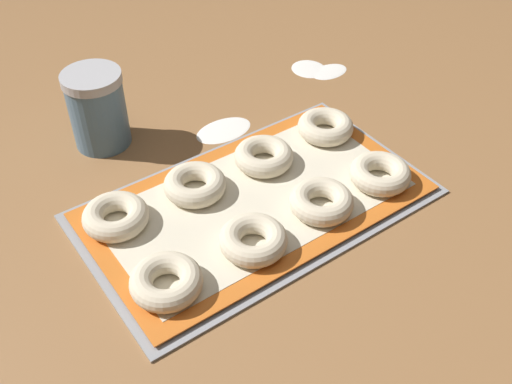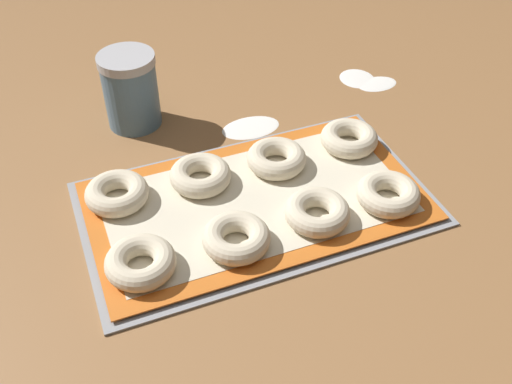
{
  "view_description": "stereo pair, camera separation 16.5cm",
  "coord_description": "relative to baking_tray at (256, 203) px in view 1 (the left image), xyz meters",
  "views": [
    {
      "loc": [
        -0.38,
        -0.57,
        0.64
      ],
      "look_at": [
        0.02,
        -0.01,
        0.03
      ],
      "focal_mm": 42.0,
      "sensor_mm": 36.0,
      "label": 1
    },
    {
      "loc": [
        -0.24,
        -0.65,
        0.64
      ],
      "look_at": [
        0.02,
        -0.01,
        0.03
      ],
      "focal_mm": 42.0,
      "sensor_mm": 36.0,
      "label": 2
    }
  ],
  "objects": [
    {
      "name": "baking_mat",
      "position": [
        0.0,
        -0.0,
        0.01
      ],
      "size": [
        0.51,
        0.29,
        0.0
      ],
      "color": "orange",
      "rests_on": "baking_tray"
    },
    {
      "name": "flour_patch_near",
      "position": [
        0.07,
        0.2,
        -0.0
      ],
      "size": [
        0.11,
        0.07,
        0.0
      ],
      "color": "white",
      "rests_on": "ground_plane"
    },
    {
      "name": "flour_patch_side",
      "position": [
        0.33,
        0.27,
        -0.0
      ],
      "size": [
        0.07,
        0.08,
        0.0
      ],
      "color": "white",
      "rests_on": "ground_plane"
    },
    {
      "name": "bagel_back_far_left",
      "position": [
        -0.2,
        0.08,
        0.02
      ],
      "size": [
        0.1,
        0.1,
        0.03
      ],
      "color": "beige",
      "rests_on": "baking_mat"
    },
    {
      "name": "bagel_front_far_right",
      "position": [
        0.19,
        -0.08,
        0.02
      ],
      "size": [
        0.1,
        0.1,
        0.03
      ],
      "color": "beige",
      "rests_on": "baking_mat"
    },
    {
      "name": "bagel_back_mid_right",
      "position": [
        0.06,
        0.07,
        0.02
      ],
      "size": [
        0.1,
        0.1,
        0.03
      ],
      "color": "beige",
      "rests_on": "baking_mat"
    },
    {
      "name": "baking_tray",
      "position": [
        0.0,
        0.0,
        0.0
      ],
      "size": [
        0.54,
        0.31,
        0.01
      ],
      "color": "#93969B",
      "rests_on": "ground_plane"
    },
    {
      "name": "bagel_front_far_left",
      "position": [
        -0.2,
        -0.08,
        0.02
      ],
      "size": [
        0.1,
        0.1,
        0.03
      ],
      "color": "beige",
      "rests_on": "baking_mat"
    },
    {
      "name": "flour_patch_far",
      "position": [
        0.36,
        0.24,
        -0.0
      ],
      "size": [
        0.08,
        0.05,
        0.0
      ],
      "color": "white",
      "rests_on": "ground_plane"
    },
    {
      "name": "ground_plane",
      "position": [
        -0.02,
        0.01,
        -0.0
      ],
      "size": [
        2.8,
        2.8,
        0.0
      ],
      "primitive_type": "plane",
      "color": "olive"
    },
    {
      "name": "bagel_front_mid_right",
      "position": [
        0.07,
        -0.08,
        0.02
      ],
      "size": [
        0.1,
        0.1,
        0.03
      ],
      "color": "beige",
      "rests_on": "baking_mat"
    },
    {
      "name": "flour_canister",
      "position": [
        -0.12,
        0.29,
        0.07
      ],
      "size": [
        0.1,
        0.1,
        0.14
      ],
      "color": "slate",
      "rests_on": "ground_plane"
    },
    {
      "name": "bagel_back_mid_left",
      "position": [
        -0.07,
        0.07,
        0.02
      ],
      "size": [
        0.1,
        0.1,
        0.03
      ],
      "color": "beige",
      "rests_on": "baking_mat"
    },
    {
      "name": "bagel_back_far_right",
      "position": [
        0.2,
        0.07,
        0.02
      ],
      "size": [
        0.1,
        0.1,
        0.03
      ],
      "color": "beige",
      "rests_on": "baking_mat"
    },
    {
      "name": "bagel_front_mid_left",
      "position": [
        -0.06,
        -0.08,
        0.02
      ],
      "size": [
        0.1,
        0.1,
        0.03
      ],
      "color": "beige",
      "rests_on": "baking_mat"
    }
  ]
}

